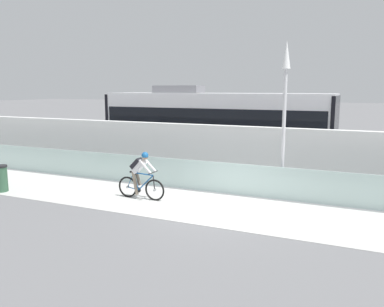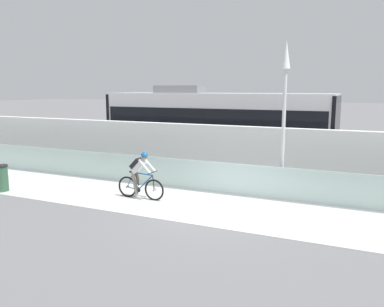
% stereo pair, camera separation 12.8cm
% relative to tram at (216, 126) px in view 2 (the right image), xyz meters
% --- Properties ---
extents(ground_plane, '(200.00, 200.00, 0.00)m').
position_rel_tram_xyz_m(ground_plane, '(2.66, -6.85, -1.89)').
color(ground_plane, slate).
extents(bike_path_deck, '(32.00, 3.20, 0.01)m').
position_rel_tram_xyz_m(bike_path_deck, '(2.66, -6.85, -1.89)').
color(bike_path_deck, beige).
rests_on(bike_path_deck, ground).
extents(glass_parapet, '(32.00, 0.05, 1.10)m').
position_rel_tram_xyz_m(glass_parapet, '(2.66, -5.00, -1.34)').
color(glass_parapet, '#ADC6C1').
rests_on(glass_parapet, ground).
extents(concrete_barrier_wall, '(32.00, 0.36, 2.23)m').
position_rel_tram_xyz_m(concrete_barrier_wall, '(2.66, -3.20, -0.78)').
color(concrete_barrier_wall, white).
rests_on(concrete_barrier_wall, ground).
extents(tram_rail_near, '(32.00, 0.08, 0.01)m').
position_rel_tram_xyz_m(tram_rail_near, '(2.66, -0.72, -1.89)').
color(tram_rail_near, '#595654').
rests_on(tram_rail_near, ground).
extents(tram_rail_far, '(32.00, 0.08, 0.01)m').
position_rel_tram_xyz_m(tram_rail_far, '(2.66, 0.72, -1.89)').
color(tram_rail_far, '#595654').
rests_on(tram_rail_far, ground).
extents(tram, '(11.06, 2.54, 3.81)m').
position_rel_tram_xyz_m(tram, '(0.00, 0.00, 0.00)').
color(tram, silver).
rests_on(tram, ground).
extents(cyclist_on_bike, '(1.77, 0.58, 1.61)m').
position_rel_tram_xyz_m(cyclist_on_bike, '(-0.03, -6.85, -1.09)').
color(cyclist_on_bike, black).
rests_on(cyclist_on_bike, ground).
extents(lamp_post_antenna, '(0.28, 0.28, 5.20)m').
position_rel_tram_xyz_m(lamp_post_antenna, '(4.23, -4.70, 1.40)').
color(lamp_post_antenna, gray).
rests_on(lamp_post_antenna, ground).
extents(trash_bin, '(0.51, 0.51, 0.96)m').
position_rel_tram_xyz_m(trash_bin, '(-5.11, -8.10, -1.41)').
color(trash_bin, '#33593F').
rests_on(trash_bin, ground).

